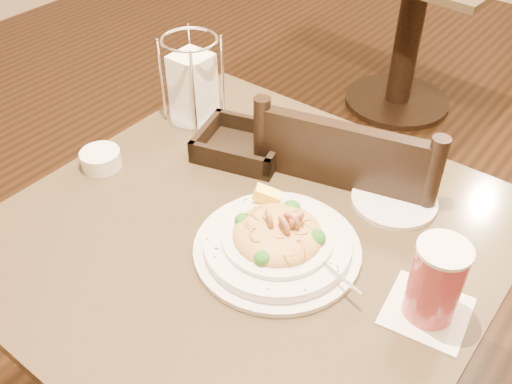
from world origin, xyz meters
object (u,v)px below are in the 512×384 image
Objects in this scene: drink_glass at (436,282)px; bread_basket at (242,146)px; dining_chair_near at (345,235)px; butter_ramekin at (101,159)px; main_table at (250,308)px; pasta_bowl at (278,240)px; background_table at (414,4)px; napkin_caddy at (193,85)px; side_plate at (394,200)px.

drink_glass reaches higher than bread_basket.
dining_chair_near is 10.66× the size of butter_ramekin.
pasta_bowl is at bearing -11.00° from main_table.
main_table is at bearing 169.00° from pasta_bowl.
napkin_caddy reaches higher than background_table.
background_table is 4.28× the size of bread_basket.
side_plate is (-0.17, 0.22, -0.07)m from drink_glass.
napkin_caddy is at bearing 165.77° from bread_basket.
napkin_caddy reaches higher than bread_basket.
dining_chair_near reaches higher than main_table.
side_plate is at bearing -66.99° from background_table.
pasta_bowl reaches higher than main_table.
butter_ramekin is (-0.03, -0.27, -0.07)m from napkin_caddy.
side_plate is at bearing 9.13° from bread_basket.
butter_ramekin reaches higher than background_table.
background_table is 1.73m from side_plate.
drink_glass is 0.67× the size of bread_basket.
butter_ramekin is (-0.21, -0.23, -0.00)m from bread_basket.
background_table is at bearing 94.66° from napkin_caddy.
main_table is 0.46m from butter_ramekin.
main_table is at bearing -75.07° from background_table.
bread_basket is (-0.17, 0.19, 0.26)m from main_table.
dining_chair_near is at bearing 144.25° from side_plate.
side_plate is at bearing 129.83° from dining_chair_near.
butter_ramekin is (0.10, -1.86, 0.26)m from background_table.
main_table is at bearing 70.10° from dining_chair_near.
drink_glass is 0.74m from napkin_caddy.
background_table is 2.01m from drink_glass.
butter_ramekin is at bearing -173.73° from main_table.
dining_chair_near is at bearing 134.74° from drink_glass.
butter_ramekin is at bearing -174.92° from drink_glass.
bread_basket reaches higher than butter_ramekin.
main_table is 0.35m from dining_chair_near.
dining_chair_near is (0.03, 0.35, -0.02)m from main_table.
background_table is 11.10× the size of butter_ramekin.
bread_basket is at bearing 132.37° from main_table.
dining_chair_near is 6.16× the size of drink_glass.
butter_ramekin is at bearing -176.64° from pasta_bowl.
background_table is 1.04× the size of dining_chair_near.
bread_basket is 2.59× the size of butter_ramekin.
bread_basket reaches higher than side_plate.
napkin_caddy reaches higher than pasta_bowl.
side_plate is at bearing 67.34° from pasta_bowl.
bread_basket is at bearing 24.79° from dining_chair_near.
pasta_bowl is 0.28m from side_plate.
background_table is at bearing 104.93° from main_table.
drink_glass is 0.72× the size of napkin_caddy.
napkin_caddy is at bearing 163.68° from drink_glass.
bread_basket reaches higher than background_table.
main_table is 4.27× the size of napkin_caddy.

